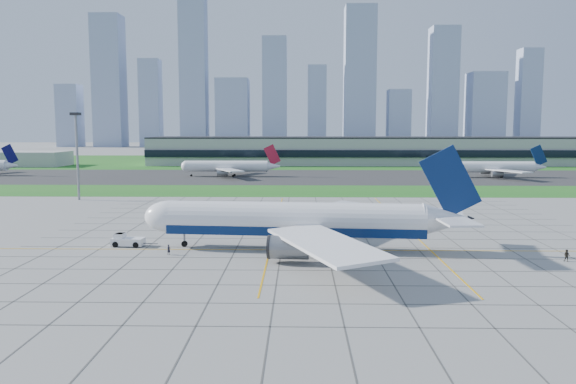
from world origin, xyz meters
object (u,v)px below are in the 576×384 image
(airliner, at_px, (297,221))
(crew_far, at_px, (567,256))
(crew_near, at_px, (169,250))
(pushback_tug, at_px, (127,240))
(light_mast, at_px, (77,145))
(distant_jet_2, at_px, (495,167))
(distant_jet_1, at_px, (228,166))

(airliner, bearing_deg, crew_far, -5.89)
(crew_near, bearing_deg, pushback_tug, 92.22)
(light_mast, relative_size, crew_far, 13.09)
(crew_near, relative_size, distant_jet_2, 0.04)
(airliner, bearing_deg, light_mast, 139.17)
(distant_jet_1, xyz_separation_m, distant_jet_2, (114.29, -2.63, -0.00))
(pushback_tug, height_order, crew_far, pushback_tug)
(distant_jet_2, bearing_deg, crew_far, -104.99)
(pushback_tug, bearing_deg, airliner, 1.04)
(crew_near, bearing_deg, light_mast, 69.63)
(light_mast, height_order, pushback_tug, light_mast)
(pushback_tug, relative_size, crew_far, 4.28)
(crew_near, distance_m, distant_jet_1, 151.33)
(pushback_tug, bearing_deg, crew_near, -31.22)
(distant_jet_1, bearing_deg, distant_jet_2, -1.32)
(pushback_tug, bearing_deg, crew_far, -3.03)
(light_mast, xyz_separation_m, crew_far, (107.81, -74.63, -15.20))
(distant_jet_1, bearing_deg, crew_near, -86.58)
(pushback_tug, relative_size, distant_jet_2, 0.20)
(airliner, relative_size, distant_jet_1, 1.39)
(airliner, xyz_separation_m, pushback_tug, (-30.76, 2.07, -4.02))
(light_mast, xyz_separation_m, airliner, (64.80, -66.44, -11.14))
(distant_jet_1, bearing_deg, crew_far, -64.54)
(light_mast, xyz_separation_m, distant_jet_1, (34.20, 79.95, -11.69))
(light_mast, distance_m, distant_jet_1, 87.74)
(pushback_tug, distance_m, distant_jet_1, 144.36)
(airliner, xyz_separation_m, distant_jet_2, (83.69, 143.77, -0.56))
(distant_jet_2, bearing_deg, light_mast, -152.49)
(airliner, xyz_separation_m, crew_near, (-21.58, -4.63, -4.18))
(pushback_tug, xyz_separation_m, distant_jet_2, (114.46, 141.70, 3.46))
(airliner, height_order, distant_jet_2, airliner)
(light_mast, xyz_separation_m, pushback_tug, (34.03, -64.37, -15.16))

